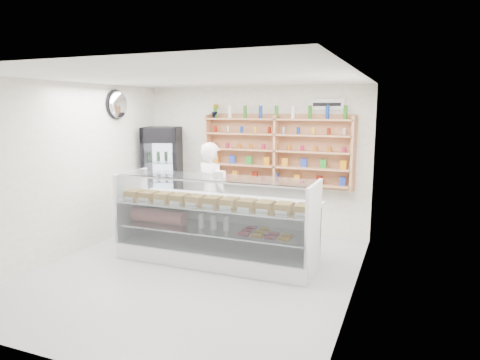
% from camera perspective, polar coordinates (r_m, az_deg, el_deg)
% --- Properties ---
extents(room, '(5.00, 5.00, 5.00)m').
position_cam_1_polar(room, '(6.12, -6.18, 0.23)').
color(room, silver).
rests_on(room, ground).
extents(display_counter, '(3.13, 0.93, 1.36)m').
position_cam_1_polar(display_counter, '(6.76, -3.26, -7.81)').
color(display_counter, white).
rests_on(display_counter, floor).
extents(shop_worker, '(0.77, 0.63, 1.80)m').
position_cam_1_polar(shop_worker, '(7.57, -3.83, -1.76)').
color(shop_worker, white).
rests_on(shop_worker, floor).
extents(drinks_cooler, '(0.90, 0.89, 2.01)m').
position_cam_1_polar(drinks_cooler, '(8.93, -10.21, 0.54)').
color(drinks_cooler, black).
rests_on(drinks_cooler, floor).
extents(wall_shelving, '(2.84, 0.28, 1.33)m').
position_cam_1_polar(wall_shelving, '(8.06, 4.83, 3.90)').
color(wall_shelving, tan).
rests_on(wall_shelving, back_wall).
extents(potted_plant, '(0.16, 0.13, 0.27)m').
position_cam_1_polar(potted_plant, '(8.47, -3.31, 9.19)').
color(potted_plant, '#1E6626').
rests_on(potted_plant, wall_shelving).
extents(security_mirror, '(0.15, 0.50, 0.50)m').
position_cam_1_polar(security_mirror, '(8.23, -15.92, 9.66)').
color(security_mirror, silver).
rests_on(security_mirror, left_wall).
extents(wall_sign, '(0.62, 0.03, 0.20)m').
position_cam_1_polar(wall_sign, '(7.93, 11.52, 9.85)').
color(wall_sign, white).
rests_on(wall_sign, back_wall).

